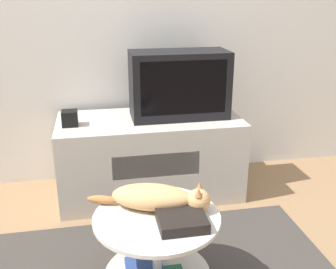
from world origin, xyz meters
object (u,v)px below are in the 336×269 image
object	(u,v)px
speaker	(70,118)
dvd_box	(182,221)
cat	(158,197)
tv	(179,85)

from	to	relation	value
speaker	dvd_box	size ratio (longest dim) A/B	0.49
dvd_box	cat	xyz separation A→B (m)	(-0.08, 0.16, 0.03)
cat	speaker	bearing A→B (deg)	132.82
cat	dvd_box	bearing A→B (deg)	-45.72
speaker	cat	bearing A→B (deg)	-65.62
speaker	cat	world-z (taller)	speaker
speaker	dvd_box	world-z (taller)	speaker
dvd_box	cat	distance (m)	0.18
dvd_box	cat	size ratio (longest dim) A/B	0.37
tv	dvd_box	bearing A→B (deg)	-101.65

